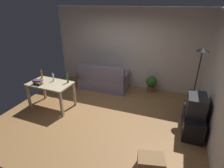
% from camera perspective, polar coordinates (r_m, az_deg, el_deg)
% --- Properties ---
extents(ground_plane, '(5.20, 4.40, 0.02)m').
position_cam_1_polar(ground_plane, '(4.97, -3.14, -10.11)').
color(ground_plane, '#9E7042').
extents(wall_rear, '(5.20, 0.10, 2.70)m').
position_cam_1_polar(wall_rear, '(6.33, 4.61, 11.15)').
color(wall_rear, silver).
rests_on(wall_rear, ground_plane).
extents(wall_right, '(0.10, 4.40, 2.70)m').
position_cam_1_polar(wall_right, '(4.11, 31.84, -0.19)').
color(wall_right, beige).
rests_on(wall_right, ground_plane).
extents(couch, '(1.68, 0.84, 0.92)m').
position_cam_1_polar(couch, '(6.31, -2.73, 1.17)').
color(couch, gray).
rests_on(couch, ground_plane).
extents(tv_stand, '(0.44, 1.10, 0.48)m').
position_cam_1_polar(tv_stand, '(4.75, 24.27, -10.72)').
color(tv_stand, black).
rests_on(tv_stand, ground_plane).
extents(tv, '(0.41, 0.60, 0.44)m').
position_cam_1_polar(tv, '(4.52, 25.32, -5.92)').
color(tv, '#2D2D33').
rests_on(tv, tv_stand).
extents(torchiere_lamp, '(0.32, 0.32, 1.81)m').
position_cam_1_polar(torchiere_lamp, '(5.09, 26.21, 6.07)').
color(torchiere_lamp, black).
rests_on(torchiere_lamp, ground_plane).
extents(desk, '(1.22, 0.73, 0.76)m').
position_cam_1_polar(desk, '(5.33, -19.01, -0.79)').
color(desk, '#C6B28E').
rests_on(desk, ground_plane).
extents(potted_plant, '(0.36, 0.36, 0.57)m').
position_cam_1_polar(potted_plant, '(6.19, 12.37, 0.33)').
color(potted_plant, brown).
rests_on(potted_plant, ground_plane).
extents(storage_box, '(0.55, 0.44, 0.30)m').
position_cam_1_polar(storage_box, '(3.63, 12.23, -23.48)').
color(storage_box, olive).
rests_on(storage_box, ground_plane).
extents(bottle_amber, '(0.05, 0.05, 0.27)m').
position_cam_1_polar(bottle_amber, '(5.66, -21.52, 2.87)').
color(bottle_amber, '#9E6019').
rests_on(bottle_amber, desk).
extents(bottle_clear, '(0.05, 0.05, 0.25)m').
position_cam_1_polar(bottle_clear, '(5.35, -18.18, 2.00)').
color(bottle_clear, silver).
rests_on(bottle_clear, desk).
extents(bottle_green, '(0.05, 0.05, 0.29)m').
position_cam_1_polar(bottle_green, '(5.12, -13.98, 1.76)').
color(bottle_green, '#1E722D').
rests_on(bottle_green, desk).
extents(book_stack, '(0.29, 0.20, 0.12)m').
position_cam_1_polar(book_stack, '(5.31, -22.52, 0.55)').
color(book_stack, '#236B33').
rests_on(book_stack, desk).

